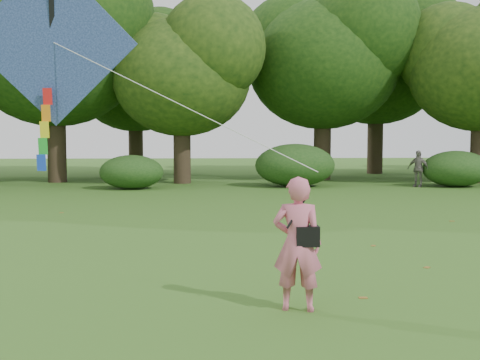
{
  "coord_description": "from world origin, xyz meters",
  "views": [
    {
      "loc": [
        -0.91,
        -8.16,
        2.27
      ],
      "look_at": [
        -0.32,
        2.0,
        1.5
      ],
      "focal_mm": 45.0,
      "sensor_mm": 36.0,
      "label": 1
    }
  ],
  "objects": [
    {
      "name": "shrub_band",
      "position": [
        -0.72,
        17.6,
        0.86
      ],
      "size": [
        39.15,
        3.22,
        1.88
      ],
      "color": "#264919",
      "rests_on": "ground"
    },
    {
      "name": "ground",
      "position": [
        0.0,
        0.0,
        0.0
      ],
      "size": [
        100.0,
        100.0,
        0.0
      ],
      "primitive_type": "plane",
      "color": "#265114",
      "rests_on": "ground"
    },
    {
      "name": "tree_line",
      "position": [
        1.67,
        22.88,
        5.6
      ],
      "size": [
        54.7,
        15.3,
        9.48
      ],
      "color": "#3A2D1E",
      "rests_on": "ground"
    },
    {
      "name": "man_kite_flyer",
      "position": [
        0.27,
        -0.57,
        0.87
      ],
      "size": [
        0.71,
        0.54,
        1.74
      ],
      "primitive_type": "imported",
      "rotation": [
        0.0,
        0.0,
        2.93
      ],
      "color": "#D96680",
      "rests_on": "ground"
    },
    {
      "name": "fallen_leaves",
      "position": [
        2.08,
        1.38,
        0.01
      ],
      "size": [
        11.23,
        13.47,
        0.01
      ],
      "color": "brown",
      "rests_on": "ground"
    },
    {
      "name": "crossbody_bag",
      "position": [
        0.38,
        -0.6,
        0.98
      ],
      "size": [
        0.43,
        0.2,
        0.7
      ],
      "color": "black",
      "rests_on": "ground"
    },
    {
      "name": "flying_kite",
      "position": [
        -3.27,
        1.45,
        3.66
      ],
      "size": [
        5.11,
        2.43,
        3.31
      ],
      "color": "#234A9A",
      "rests_on": "ground"
    },
    {
      "name": "bystander_right",
      "position": [
        8.29,
        17.35,
        0.8
      ],
      "size": [
        0.96,
        0.9,
        1.59
      ],
      "primitive_type": "imported",
      "rotation": [
        0.0,
        0.0,
        -0.7
      ],
      "color": "slate",
      "rests_on": "ground"
    }
  ]
}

